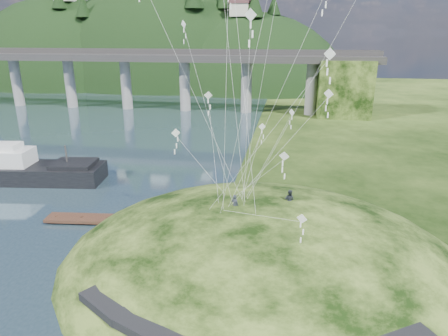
# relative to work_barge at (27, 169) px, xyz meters

# --- Properties ---
(ground) EXTENTS (320.00, 320.00, 0.00)m
(ground) POSITION_rel_work_barge_xyz_m (24.27, -16.78, -1.69)
(ground) COLOR black
(ground) RESTS_ON ground
(grass_hill) EXTENTS (36.00, 32.00, 13.00)m
(grass_hill) POSITION_rel_work_barge_xyz_m (32.27, -14.78, -3.19)
(grass_hill) COLOR black
(grass_hill) RESTS_ON ground
(bridge) EXTENTS (160.00, 11.00, 15.00)m
(bridge) POSITION_rel_work_barge_xyz_m (-2.19, 53.29, 8.01)
(bridge) COLOR #2D2B2B
(bridge) RESTS_ON ground
(far_ridge) EXTENTS (153.00, 70.00, 94.50)m
(far_ridge) POSITION_rel_work_barge_xyz_m (-19.31, 105.39, -9.13)
(far_ridge) COLOR black
(far_ridge) RESTS_ON ground
(work_barge) EXTENTS (19.81, 7.49, 6.76)m
(work_barge) POSITION_rel_work_barge_xyz_m (0.00, 0.00, 0.00)
(work_barge) COLOR black
(work_barge) RESTS_ON ground
(wooden_dock) EXTENTS (12.94, 3.28, 0.91)m
(wooden_dock) POSITION_rel_work_barge_xyz_m (15.84, -9.89, -1.29)
(wooden_dock) COLOR #361F16
(wooden_dock) RESTS_ON ground
(kite_flyers) EXTENTS (5.52, 2.89, 1.94)m
(kite_flyers) POSITION_rel_work_barge_xyz_m (32.86, -12.88, 4.14)
(kite_flyers) COLOR #292E36
(kite_flyers) RESTS_ON ground
(kite_swarm) EXTENTS (16.37, 16.28, 21.66)m
(kite_swarm) POSITION_rel_work_barge_xyz_m (31.23, -12.91, 15.76)
(kite_swarm) COLOR white
(kite_swarm) RESTS_ON ground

